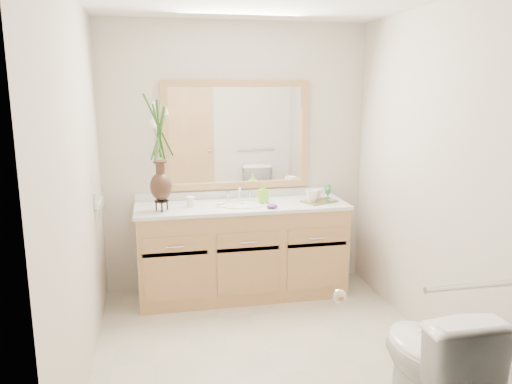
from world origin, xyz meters
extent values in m
plane|color=#B9B59E|center=(0.00, 0.00, 0.00)|extent=(2.60, 2.60, 0.00)
cube|color=beige|center=(0.00, 1.30, 1.20)|extent=(2.40, 0.02, 2.40)
cube|color=beige|center=(0.00, -1.30, 1.20)|extent=(2.40, 0.02, 2.40)
cube|color=beige|center=(-1.20, 0.00, 1.20)|extent=(0.02, 2.60, 2.40)
cube|color=beige|center=(1.20, 0.00, 1.20)|extent=(0.02, 2.60, 2.40)
cube|color=tan|center=(0.00, 1.01, 0.40)|extent=(1.80, 0.55, 0.80)
cube|color=silver|center=(0.00, 1.01, 0.82)|extent=(1.84, 0.57, 0.03)
ellipsoid|color=white|center=(0.00, 0.99, 0.78)|extent=(0.38, 0.30, 0.12)
cylinder|color=silver|center=(0.00, 1.17, 0.89)|extent=(0.02, 0.02, 0.11)
cylinder|color=silver|center=(-0.10, 1.17, 0.87)|extent=(0.02, 0.02, 0.08)
cylinder|color=silver|center=(0.10, 1.17, 0.87)|extent=(0.02, 0.02, 0.08)
cube|color=white|center=(0.00, 1.28, 1.41)|extent=(1.20, 0.01, 0.85)
cube|color=tan|center=(0.00, 1.28, 1.86)|extent=(1.32, 0.04, 0.06)
cube|color=tan|center=(0.00, 1.28, 0.95)|extent=(1.32, 0.04, 0.06)
cube|color=tan|center=(-0.63, 1.28, 1.41)|extent=(0.06, 0.04, 0.85)
cube|color=tan|center=(0.63, 1.28, 1.41)|extent=(0.06, 0.04, 0.85)
cube|color=white|center=(-1.19, 0.76, 0.98)|extent=(0.02, 0.12, 0.12)
cube|color=tan|center=(-0.30, -1.29, 1.00)|extent=(0.80, 0.03, 2.00)
cylinder|color=silver|center=(0.70, -1.27, 0.95)|extent=(0.55, 0.03, 0.03)
imported|color=white|center=(0.70, -0.92, 0.37)|extent=(0.42, 0.75, 0.74)
cylinder|color=black|center=(-0.69, 0.92, 0.91)|extent=(0.11, 0.11, 0.01)
ellipsoid|color=black|center=(-0.69, 0.92, 1.03)|extent=(0.18, 0.18, 0.23)
cylinder|color=black|center=(-0.69, 0.92, 1.18)|extent=(0.07, 0.07, 0.10)
cylinder|color=#4C7A33|center=(-0.69, 0.92, 1.45)|extent=(0.06, 0.06, 0.42)
cylinder|color=#F0E2D0|center=(-0.44, 1.02, 0.87)|extent=(0.07, 0.07, 0.09)
cylinder|color=#F0E2D0|center=(-0.20, 0.98, 0.84)|extent=(0.09, 0.09, 0.01)
cube|color=beige|center=(-0.20, 0.98, 0.85)|extent=(0.06, 0.05, 0.02)
imported|color=#89E135|center=(0.19, 1.04, 0.91)|extent=(0.08, 0.08, 0.16)
ellipsoid|color=#592672|center=(0.22, 0.82, 0.85)|extent=(0.11, 0.09, 0.03)
cube|color=brown|center=(0.69, 0.97, 0.84)|extent=(0.34, 0.29, 0.01)
imported|color=#F0E2D0|center=(0.61, 0.94, 0.90)|extent=(0.12, 0.11, 0.11)
imported|color=#F0E2D0|center=(0.68, 1.02, 0.89)|extent=(0.13, 0.13, 0.10)
cylinder|color=#25703A|center=(0.75, 0.91, 0.85)|extent=(0.05, 0.05, 0.01)
cylinder|color=#25703A|center=(0.75, 0.91, 0.89)|extent=(0.01, 0.01, 0.08)
ellipsoid|color=#25703A|center=(0.75, 0.91, 0.94)|extent=(0.06, 0.06, 0.07)
cylinder|color=#25703A|center=(0.79, 1.03, 0.85)|extent=(0.06, 0.06, 0.01)
cylinder|color=#25703A|center=(0.79, 1.03, 0.89)|extent=(0.01, 0.01, 0.09)
ellipsoid|color=#25703A|center=(0.79, 1.03, 0.94)|extent=(0.06, 0.06, 0.07)
camera|label=1|loc=(-0.73, -3.15, 1.84)|focal=35.00mm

